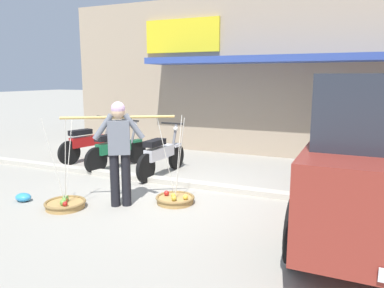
# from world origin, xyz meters

# --- Properties ---
(ground_plane) EXTENTS (90.00, 90.00, 0.00)m
(ground_plane) POSITION_xyz_m (0.00, 0.00, 0.00)
(ground_plane) COLOR #9E998C
(sidewalk_curb) EXTENTS (20.00, 0.24, 0.10)m
(sidewalk_curb) POSITION_xyz_m (0.00, 0.70, 0.05)
(sidewalk_curb) COLOR #BAB4A5
(sidewalk_curb) RESTS_ON ground
(fruit_vendor) EXTENTS (1.53, 0.97, 1.70)m
(fruit_vendor) POSITION_xyz_m (-0.55, -0.74, 0.98)
(fruit_vendor) COLOR black
(fruit_vendor) RESTS_ON ground
(fruit_basket_left_side) EXTENTS (0.65, 0.65, 1.45)m
(fruit_basket_left_side) POSITION_xyz_m (-1.30, -1.21, 0.08)
(fruit_basket_left_side) COLOR #B2894C
(fruit_basket_left_side) RESTS_ON ground
(fruit_basket_right_side) EXTENTS (0.65, 0.65, 1.45)m
(fruit_basket_right_side) POSITION_xyz_m (0.21, -0.28, 0.07)
(fruit_basket_right_side) COLOR #B2894C
(fruit_basket_right_side) RESTS_ON ground
(motorcycle_nearest_shop) EXTENTS (0.65, 1.78, 1.09)m
(motorcycle_nearest_shop) POSITION_xyz_m (-3.18, 1.73, 0.45)
(motorcycle_nearest_shop) COLOR black
(motorcycle_nearest_shop) RESTS_ON ground
(motorcycle_second_in_row) EXTENTS (0.60, 1.80, 1.09)m
(motorcycle_second_in_row) POSITION_xyz_m (-2.09, 1.32, 0.45)
(motorcycle_second_in_row) COLOR black
(motorcycle_second_in_row) RESTS_ON ground
(motorcycle_third_in_row) EXTENTS (0.54, 1.82, 1.09)m
(motorcycle_third_in_row) POSITION_xyz_m (-0.84, 1.18, 0.45)
(motorcycle_third_in_row) COLOR black
(motorcycle_third_in_row) RESTS_ON ground
(storefront_building) EXTENTS (13.00, 6.00, 4.20)m
(storefront_building) POSITION_xyz_m (1.27, 6.50, 2.10)
(storefront_building) COLOR tan
(storefront_building) RESTS_ON ground
(plastic_litter_bag) EXTENTS (0.28, 0.22, 0.14)m
(plastic_litter_bag) POSITION_xyz_m (-2.19, -1.24, 0.07)
(plastic_litter_bag) COLOR #3393D1
(plastic_litter_bag) RESTS_ON ground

